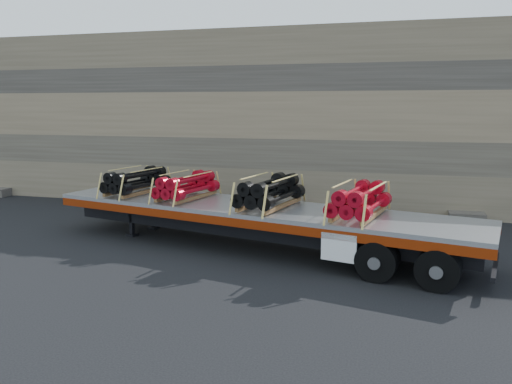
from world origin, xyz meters
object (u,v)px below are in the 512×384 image
bundle_front (137,182)px  bundle_midfront (187,187)px  bundle_midrear (270,193)px  trailer (254,227)px  bundle_rear (360,201)px

bundle_front → bundle_midfront: 1.97m
bundle_midfront → bundle_midrear: size_ratio=0.91×
bundle_midrear → trailer: bearing=-180.0°
trailer → bundle_midrear: bearing=0.0°
trailer → bundle_front: bundle_front is taller
bundle_front → bundle_rear: 7.34m
bundle_front → bundle_rear: (7.17, -1.59, 0.01)m
bundle_midfront → bundle_rear: bearing=0.0°
bundle_midfront → bundle_midrear: (2.76, -0.61, 0.04)m
bundle_midfront → trailer: bearing=-0.0°
bundle_midrear → bundle_midfront: bearing=-180.0°
trailer → bundle_midrear: 1.16m
bundle_front → bundle_midrear: bundle_midrear is taller
bundle_midrear → bundle_rear: (2.49, -0.55, -0.01)m
bundle_rear → bundle_midfront: bearing=180.0°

